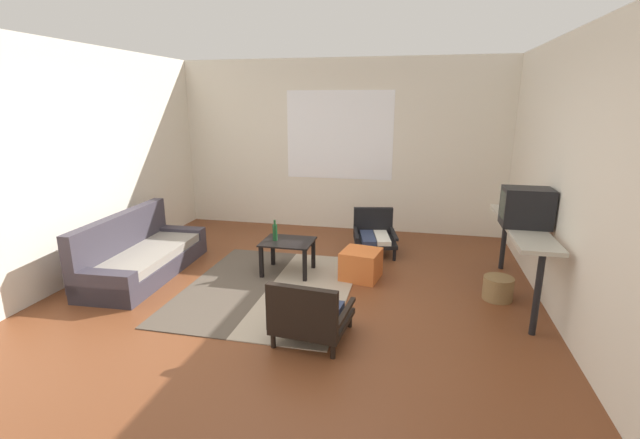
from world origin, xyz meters
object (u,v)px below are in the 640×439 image
object	(u,v)px
glass_bottle	(275,232)
armchair_by_window	(374,233)
coffee_table	(288,247)
armchair_striped_foreground	(310,316)
crt_television	(526,207)
wicker_basket	(498,288)
ottoman_orange	(361,264)
console_shelf	(522,232)
clay_vase	(515,205)
couch	(141,257)

from	to	relation	value
glass_bottle	armchair_by_window	bearing A→B (deg)	43.49
coffee_table	glass_bottle	bearing A→B (deg)	-176.27
armchair_striped_foreground	crt_television	size ratio (longest dim) A/B	1.49
armchair_striped_foreground	wicker_basket	bearing A→B (deg)	35.99
crt_television	glass_bottle	bearing A→B (deg)	176.48
ottoman_orange	glass_bottle	world-z (taller)	glass_bottle
console_shelf	crt_television	xyz separation A→B (m)	(-0.00, -0.08, 0.29)
coffee_table	clay_vase	bearing A→B (deg)	7.62
couch	glass_bottle	size ratio (longest dim) A/B	7.32
armchair_by_window	armchair_striped_foreground	xyz separation A→B (m)	(-0.30, -2.53, -0.02)
console_shelf	armchair_by_window	bearing A→B (deg)	145.39
armchair_by_window	ottoman_orange	world-z (taller)	armchair_by_window
couch	armchair_striped_foreground	size ratio (longest dim) A/B	2.69
couch	crt_television	size ratio (longest dim) A/B	4.01
couch	armchair_striped_foreground	bearing A→B (deg)	-24.44
clay_vase	wicker_basket	bearing A→B (deg)	-108.69
glass_bottle	crt_television	bearing A→B (deg)	-3.52
coffee_table	glass_bottle	world-z (taller)	glass_bottle
clay_vase	glass_bottle	xyz separation A→B (m)	(-2.74, -0.36, -0.40)
armchair_striped_foreground	clay_vase	distance (m)	2.76
armchair_striped_foreground	wicker_basket	distance (m)	2.17
coffee_table	ottoman_orange	xyz separation A→B (m)	(0.89, 0.03, -0.16)
ottoman_orange	glass_bottle	size ratio (longest dim) A/B	1.67
crt_television	clay_vase	bearing A→B (deg)	89.66
armchair_by_window	armchair_striped_foreground	distance (m)	2.55
ottoman_orange	clay_vase	world-z (taller)	clay_vase
coffee_table	crt_television	bearing A→B (deg)	-3.96
console_shelf	armchair_striped_foreground	bearing A→B (deg)	-144.28
crt_television	wicker_basket	xyz separation A→B (m)	(-0.19, -0.05, -0.89)
wicker_basket	clay_vase	bearing A→B (deg)	71.31
console_shelf	wicker_basket	size ratio (longest dim) A/B	5.79
armchair_by_window	wicker_basket	size ratio (longest dim) A/B	2.39
armchair_by_window	ottoman_orange	size ratio (longest dim) A/B	1.73
armchair_by_window	armchair_striped_foreground	world-z (taller)	armchair_striped_foreground
couch	ottoman_orange	size ratio (longest dim) A/B	4.38
ottoman_orange	clay_vase	distance (m)	1.88
wicker_basket	couch	bearing A→B (deg)	-177.37
coffee_table	ottoman_orange	distance (m)	0.91
glass_bottle	wicker_basket	size ratio (longest dim) A/B	0.83
glass_bottle	wicker_basket	bearing A→B (deg)	-4.82
console_shelf	coffee_table	bearing A→B (deg)	177.82
clay_vase	wicker_basket	world-z (taller)	clay_vase
armchair_striped_foreground	ottoman_orange	world-z (taller)	armchair_striped_foreground
ottoman_orange	clay_vase	bearing A→B (deg)	10.53
console_shelf	glass_bottle	world-z (taller)	console_shelf
couch	armchair_by_window	size ratio (longest dim) A/B	2.54
couch	armchair_by_window	world-z (taller)	couch
couch	crt_television	distance (m)	4.40
armchair_striped_foreground	glass_bottle	distance (m)	1.71
clay_vase	glass_bottle	size ratio (longest dim) A/B	1.11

